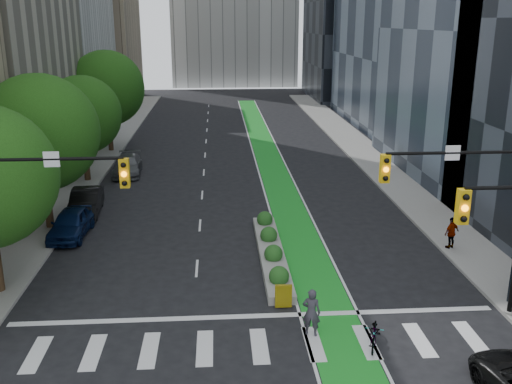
{
  "coord_description": "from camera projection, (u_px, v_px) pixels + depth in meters",
  "views": [
    {
      "loc": [
        -1.39,
        -19.29,
        11.46
      ],
      "look_at": [
        0.53,
        8.58,
        3.0
      ],
      "focal_mm": 40.0,
      "sensor_mm": 36.0,
      "label": 1
    }
  ],
  "objects": [
    {
      "name": "pedestrian_far",
      "position": [
        452.0,
        233.0,
        29.23
      ],
      "size": [
        1.05,
        0.81,
        1.67
      ],
      "primitive_type": "imported",
      "rotation": [
        0.0,
        0.0,
        3.62
      ],
      "color": "gray",
      "rests_on": "sidewalk_right"
    },
    {
      "name": "tree_mid",
      "position": [
        40.0,
        133.0,
        30.95
      ],
      "size": [
        6.4,
        6.4,
        8.78
      ],
      "color": "black",
      "rests_on": "ground"
    },
    {
      "name": "parked_car_left_near",
      "position": [
        71.0,
        223.0,
        31.25
      ],
      "size": [
        1.98,
        4.56,
        1.53
      ],
      "primitive_type": "imported",
      "rotation": [
        0.0,
        0.0,
        -0.04
      ],
      "color": "#0B1C45",
      "rests_on": "ground"
    },
    {
      "name": "bicycle",
      "position": [
        375.0,
        333.0,
        20.79
      ],
      "size": [
        1.2,
        1.96,
        0.97
      ],
      "primitive_type": "imported",
      "rotation": [
        0.0,
        0.0,
        -0.32
      ],
      "color": "gray",
      "rests_on": "ground"
    },
    {
      "name": "ground",
      "position": [
        258.0,
        332.0,
        21.83
      ],
      "size": [
        160.0,
        160.0,
        0.0
      ],
      "primitive_type": "plane",
      "color": "black",
      "rests_on": "ground"
    },
    {
      "name": "building_tan_far",
      "position": [
        82.0,
        8.0,
        79.76
      ],
      "size": [
        14.0,
        16.0,
        26.0
      ],
      "primitive_type": "cube",
      "color": "tan",
      "rests_on": "ground"
    },
    {
      "name": "parked_car_left_mid",
      "position": [
        86.0,
        202.0,
        34.82
      ],
      "size": [
        1.97,
        4.84,
        1.56
      ],
      "primitive_type": "imported",
      "rotation": [
        0.0,
        0.0,
        0.07
      ],
      "color": "black",
      "rests_on": "ground"
    },
    {
      "name": "signal_left",
      "position": [
        14.0,
        215.0,
        20.31
      ],
      "size": [
        6.14,
        0.51,
        7.2
      ],
      "color": "black",
      "rests_on": "ground"
    },
    {
      "name": "building_dark_end",
      "position": [
        360.0,
        2.0,
        84.02
      ],
      "size": [
        14.0,
        18.0,
        28.0
      ],
      "primitive_type": "cube",
      "color": "black",
      "rests_on": "ground"
    },
    {
      "name": "sidewalk_right",
      "position": [
        380.0,
        165.0,
        46.46
      ],
      "size": [
        3.6,
        90.0,
        0.15
      ],
      "primitive_type": "cube",
      "color": "gray",
      "rests_on": "ground"
    },
    {
      "name": "bike_lane_paint",
      "position": [
        267.0,
        154.0,
        50.67
      ],
      "size": [
        2.2,
        70.0,
        0.01
      ],
      "primitive_type": "cube",
      "color": "#1B9727",
      "rests_on": "ground"
    },
    {
      "name": "parked_car_left_far",
      "position": [
        128.0,
        165.0,
        43.89
      ],
      "size": [
        2.26,
        5.03,
        1.43
      ],
      "primitive_type": "imported",
      "rotation": [
        0.0,
        0.0,
        0.05
      ],
      "color": "#545659",
      "rests_on": "ground"
    },
    {
      "name": "median_planter",
      "position": [
        271.0,
        251.0,
        28.52
      ],
      "size": [
        1.2,
        10.26,
        1.1
      ],
      "color": "gray",
      "rests_on": "ground"
    },
    {
      "name": "sidewalk_left",
      "position": [
        86.0,
        170.0,
        44.9
      ],
      "size": [
        3.6,
        90.0,
        0.15
      ],
      "primitive_type": "cube",
      "color": "gray",
      "rests_on": "ground"
    },
    {
      "name": "tree_midfar",
      "position": [
        82.0,
        115.0,
        40.68
      ],
      "size": [
        5.6,
        5.6,
        7.76
      ],
      "color": "black",
      "rests_on": "ground"
    },
    {
      "name": "signal_right",
      "position": [
        486.0,
        204.0,
        21.46
      ],
      "size": [
        5.82,
        0.51,
        7.2
      ],
      "color": "black",
      "rests_on": "ground"
    },
    {
      "name": "cyclist",
      "position": [
        311.0,
        312.0,
        21.35
      ],
      "size": [
        0.8,
        0.66,
        1.9
      ],
      "primitive_type": "imported",
      "rotation": [
        0.0,
        0.0,
        2.81
      ],
      "color": "#38343E",
      "rests_on": "ground"
    },
    {
      "name": "tree_far",
      "position": [
        107.0,
        88.0,
        50.01
      ],
      "size": [
        6.6,
        6.6,
        9.0
      ],
      "color": "black",
      "rests_on": "ground"
    }
  ]
}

